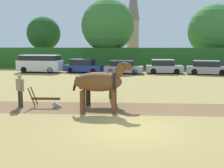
{
  "coord_description": "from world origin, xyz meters",
  "views": [
    {
      "loc": [
        0.48,
        -10.47,
        3.18
      ],
      "look_at": [
        -1.27,
        4.26,
        1.1
      ],
      "focal_mm": 45.0,
      "sensor_mm": 36.0,
      "label": 1
    }
  ],
  "objects_px": {
    "tree_left": "(44,34)",
    "farmer_at_plow": "(20,88)",
    "draft_horse_lead_right": "(104,81)",
    "parked_van": "(40,63)",
    "plow": "(48,101)",
    "church_spire": "(133,14)",
    "parked_car_left": "(84,66)",
    "tree_center": "(214,31)",
    "draft_horse_lead_left": "(100,82)",
    "parked_car_center_left": "(123,67)",
    "parked_car_center": "(164,67)",
    "tree_center_left": "(108,26)",
    "farmer_beside_team": "(110,83)",
    "parked_car_center_right": "(208,68)"
  },
  "relations": [
    {
      "from": "church_spire",
      "to": "draft_horse_lead_left",
      "type": "xyz_separation_m",
      "value": [
        0.9,
        -53.82,
        -8.79
      ]
    },
    {
      "from": "parked_car_center",
      "to": "parked_car_center_right",
      "type": "distance_m",
      "value": 4.63
    },
    {
      "from": "farmer_at_plow",
      "to": "parked_car_left",
      "type": "distance_m",
      "value": 18.16
    },
    {
      "from": "church_spire",
      "to": "plow",
      "type": "height_order",
      "value": "church_spire"
    },
    {
      "from": "tree_left",
      "to": "parked_van",
      "type": "distance_m",
      "value": 9.8
    },
    {
      "from": "farmer_beside_team",
      "to": "parked_van",
      "type": "height_order",
      "value": "parked_van"
    },
    {
      "from": "tree_left",
      "to": "parked_car_center_right",
      "type": "height_order",
      "value": "tree_left"
    },
    {
      "from": "tree_left",
      "to": "draft_horse_lead_right",
      "type": "distance_m",
      "value": 28.34
    },
    {
      "from": "tree_center_left",
      "to": "plow",
      "type": "height_order",
      "value": "tree_center_left"
    },
    {
      "from": "farmer_at_plow",
      "to": "parked_van",
      "type": "height_order",
      "value": "parked_van"
    },
    {
      "from": "farmer_beside_team",
      "to": "parked_car_center_right",
      "type": "distance_m",
      "value": 17.12
    },
    {
      "from": "tree_left",
      "to": "parked_car_center",
      "type": "bearing_deg",
      "value": -25.6
    },
    {
      "from": "draft_horse_lead_right",
      "to": "parked_van",
      "type": "height_order",
      "value": "draft_horse_lead_right"
    },
    {
      "from": "tree_center_left",
      "to": "parked_car_left",
      "type": "bearing_deg",
      "value": -106.68
    },
    {
      "from": "parked_van",
      "to": "plow",
      "type": "bearing_deg",
      "value": -65.22
    },
    {
      "from": "plow",
      "to": "tree_center_left",
      "type": "bearing_deg",
      "value": 87.42
    },
    {
      "from": "tree_center",
      "to": "parked_car_left",
      "type": "height_order",
      "value": "tree_center"
    },
    {
      "from": "tree_center_left",
      "to": "farmer_at_plow",
      "type": "xyz_separation_m",
      "value": [
        -1.21,
        -24.63,
        -4.72
      ]
    },
    {
      "from": "tree_center",
      "to": "draft_horse_lead_left",
      "type": "height_order",
      "value": "tree_center"
    },
    {
      "from": "plow",
      "to": "farmer_at_plow",
      "type": "height_order",
      "value": "farmer_at_plow"
    },
    {
      "from": "church_spire",
      "to": "plow",
      "type": "relative_size",
      "value": 11.41
    },
    {
      "from": "parked_van",
      "to": "parked_car_center_left",
      "type": "distance_m",
      "value": 9.63
    },
    {
      "from": "tree_center",
      "to": "farmer_at_plow",
      "type": "relative_size",
      "value": 5.09
    },
    {
      "from": "farmer_at_plow",
      "to": "parked_car_center_left",
      "type": "bearing_deg",
      "value": 26.32
    },
    {
      "from": "parked_van",
      "to": "parked_car_left",
      "type": "relative_size",
      "value": 1.09
    },
    {
      "from": "tree_center",
      "to": "farmer_beside_team",
      "type": "xyz_separation_m",
      "value": [
        -11.38,
        -24.1,
        -4.19
      ]
    },
    {
      "from": "tree_left",
      "to": "farmer_at_plow",
      "type": "height_order",
      "value": "tree_left"
    },
    {
      "from": "church_spire",
      "to": "parked_car_center",
      "type": "xyz_separation_m",
      "value": [
        5.06,
        -35.15,
        -9.49
      ]
    },
    {
      "from": "tree_center_left",
      "to": "parked_car_left",
      "type": "xyz_separation_m",
      "value": [
        -1.94,
        -6.49,
        -4.98
      ]
    },
    {
      "from": "draft_horse_lead_left",
      "to": "parked_van",
      "type": "relative_size",
      "value": 0.58
    },
    {
      "from": "parked_car_center_left",
      "to": "parked_car_center",
      "type": "height_order",
      "value": "parked_car_center"
    },
    {
      "from": "plow",
      "to": "draft_horse_lead_right",
      "type": "bearing_deg",
      "value": 15.17
    },
    {
      "from": "parked_car_left",
      "to": "farmer_beside_team",
      "type": "bearing_deg",
      "value": -63.87
    },
    {
      "from": "tree_left",
      "to": "parked_van",
      "type": "xyz_separation_m",
      "value": [
        2.66,
        -8.66,
        -3.74
      ]
    },
    {
      "from": "tree_left",
      "to": "tree_center_left",
      "type": "bearing_deg",
      "value": -9.41
    },
    {
      "from": "tree_left",
      "to": "parked_car_center_left",
      "type": "height_order",
      "value": "tree_left"
    },
    {
      "from": "church_spire",
      "to": "parked_car_left",
      "type": "xyz_separation_m",
      "value": [
        -4.05,
        -35.2,
        -9.49
      ]
    },
    {
      "from": "parked_car_center_left",
      "to": "church_spire",
      "type": "bearing_deg",
      "value": 93.81
    },
    {
      "from": "church_spire",
      "to": "tree_center",
      "type": "bearing_deg",
      "value": -64.89
    },
    {
      "from": "parked_car_left",
      "to": "draft_horse_lead_left",
      "type": "bearing_deg",
      "value": -67.17
    },
    {
      "from": "draft_horse_lead_left",
      "to": "farmer_at_plow",
      "type": "height_order",
      "value": "draft_horse_lead_left"
    },
    {
      "from": "tree_center_left",
      "to": "draft_horse_lead_right",
      "type": "height_order",
      "value": "tree_center_left"
    },
    {
      "from": "tree_center_left",
      "to": "draft_horse_lead_right",
      "type": "relative_size",
      "value": 3.2
    },
    {
      "from": "tree_left",
      "to": "church_spire",
      "type": "bearing_deg",
      "value": 66.71
    },
    {
      "from": "draft_horse_lead_right",
      "to": "plow",
      "type": "distance_m",
      "value": 3.03
    },
    {
      "from": "tree_left",
      "to": "tree_center",
      "type": "xyz_separation_m",
      "value": [
        24.02,
        0.78,
        0.31
      ]
    },
    {
      "from": "draft_horse_lead_right",
      "to": "farmer_at_plow",
      "type": "height_order",
      "value": "draft_horse_lead_right"
    },
    {
      "from": "tree_center_left",
      "to": "farmer_beside_team",
      "type": "xyz_separation_m",
      "value": [
        3.07,
        -21.74,
        -4.82
      ]
    },
    {
      "from": "tree_left",
      "to": "draft_horse_lead_right",
      "type": "xyz_separation_m",
      "value": [
        12.52,
        -25.19,
        -3.51
      ]
    },
    {
      "from": "draft_horse_lead_left",
      "to": "parked_car_center_left",
      "type": "relative_size",
      "value": 0.69
    }
  ]
}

